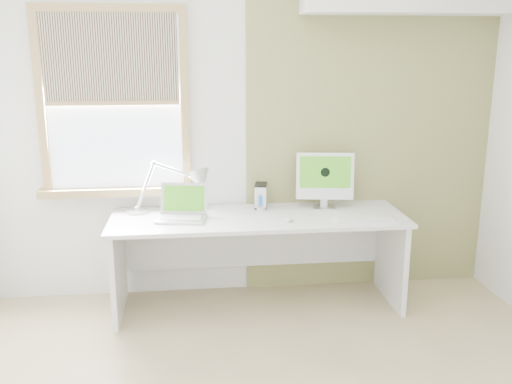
{
  "coord_description": "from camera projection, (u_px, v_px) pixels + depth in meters",
  "views": [
    {
      "loc": [
        -0.41,
        -2.62,
        1.94
      ],
      "look_at": [
        0.0,
        1.05,
        1.0
      ],
      "focal_mm": 39.44,
      "sensor_mm": 36.0,
      "label": 1
    }
  ],
  "objects": [
    {
      "name": "room",
      "position": [
        280.0,
        185.0,
        2.72
      ],
      "size": [
        4.04,
        3.54,
        2.64
      ],
      "color": "tan",
      "rests_on": "ground"
    },
    {
      "name": "accent_wall",
      "position": [
        370.0,
        131.0,
        4.51
      ],
      "size": [
        2.0,
        0.02,
        2.6
      ],
      "primitive_type": "cube",
      "color": "olive",
      "rests_on": "room"
    },
    {
      "name": "window",
      "position": [
        114.0,
        104.0,
        4.21
      ],
      "size": [
        1.2,
        0.14,
        1.42
      ],
      "color": "#9B7B4B",
      "rests_on": "room"
    },
    {
      "name": "desk",
      "position": [
        257.0,
        238.0,
        4.31
      ],
      "size": [
        2.2,
        0.7,
        0.73
      ],
      "color": "silver",
      "rests_on": "room"
    },
    {
      "name": "desk_lamp",
      "position": [
        188.0,
        184.0,
        4.29
      ],
      "size": [
        0.71,
        0.29,
        0.4
      ],
      "color": "silver",
      "rests_on": "desk"
    },
    {
      "name": "laptop",
      "position": [
        183.0,
        210.0,
        4.14
      ],
      "size": [
        0.39,
        0.34,
        0.25
      ],
      "color": "silver",
      "rests_on": "desk"
    },
    {
      "name": "phone_dock",
      "position": [
        261.0,
        205.0,
        4.35
      ],
      "size": [
        0.08,
        0.08,
        0.13
      ],
      "color": "silver",
      "rests_on": "desk"
    },
    {
      "name": "external_drive",
      "position": [
        261.0,
        196.0,
        4.41
      ],
      "size": [
        0.12,
        0.16,
        0.19
      ],
      "color": "silver",
      "rests_on": "desk"
    },
    {
      "name": "imac",
      "position": [
        325.0,
        177.0,
        4.36
      ],
      "size": [
        0.45,
        0.17,
        0.44
      ],
      "color": "silver",
      "rests_on": "desk"
    },
    {
      "name": "keyboard",
      "position": [
        365.0,
        220.0,
        4.08
      ],
      "size": [
        0.46,
        0.16,
        0.02
      ],
      "color": "white",
      "rests_on": "desk"
    },
    {
      "name": "mouse",
      "position": [
        289.0,
        219.0,
        4.07
      ],
      "size": [
        0.08,
        0.1,
        0.03
      ],
      "primitive_type": "ellipsoid",
      "rotation": [
        0.0,
        0.0,
        -0.33
      ],
      "color": "white",
      "rests_on": "desk"
    }
  ]
}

